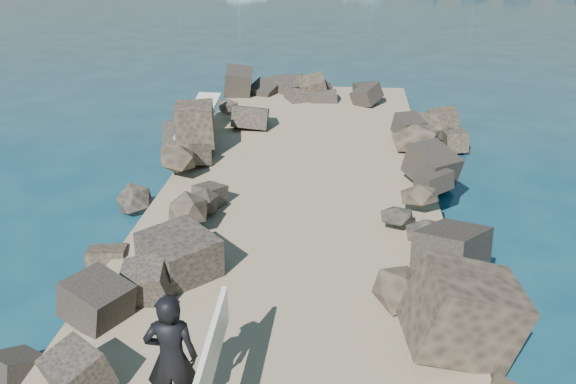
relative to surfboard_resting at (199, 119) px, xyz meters
name	(u,v)px	position (x,y,z in m)	size (l,w,h in m)	color
ground	(293,240)	(3.02, -4.98, -1.04)	(800.00, 800.00, 0.00)	#0F384C
jetty	(283,277)	(3.02, -6.98, -0.74)	(6.00, 26.00, 0.60)	#8C7759
riprap_left	(130,246)	(0.12, -6.48, -0.54)	(2.60, 22.00, 1.00)	black
riprap_right	(448,261)	(5.92, -6.48, -0.54)	(2.60, 22.00, 1.00)	black
surfboard_resting	(199,119)	(0.00, 0.00, 0.00)	(0.66, 2.64, 0.09)	silver
surfer_with_board	(177,358)	(2.21, -10.84, 0.40)	(0.82, 2.08, 1.68)	black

